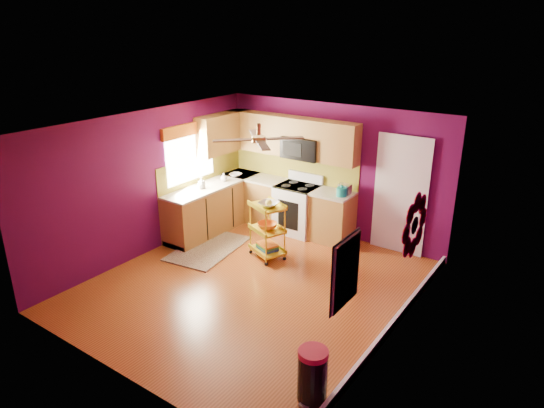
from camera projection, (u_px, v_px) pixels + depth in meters
The scene contains 18 objects.
ground at pixel (253, 285), 7.54m from camera, with size 5.00×5.00×0.00m, color brown.
room_envelope at pixel (253, 186), 6.95m from camera, with size 4.54×5.04×2.52m.
lower_cabinets at pixel (253, 208), 9.50m from camera, with size 2.81×2.31×0.94m.
electric_range at pixel (297, 208), 9.33m from camera, with size 0.76×0.66×1.13m.
upper_cabinetry at pixel (268, 137), 9.24m from camera, with size 2.80×2.30×1.26m.
left_window at pixel (190, 144), 8.93m from camera, with size 0.08×1.35×1.08m.
panel_door at pixel (401, 197), 8.35m from camera, with size 0.95×0.11×2.15m.
right_wall_art at pixel (387, 244), 5.58m from camera, with size 0.04×2.74×1.04m.
ceiling_fan at pixel (259, 138), 6.89m from camera, with size 1.01×1.01×0.26m.
shag_rug at pixel (208, 248), 8.75m from camera, with size 0.94×1.53×0.02m, color black.
rolling_cart at pixel (268, 228), 8.26m from camera, with size 0.72×0.64×1.08m.
trash_can at pixel (312, 375), 5.16m from camera, with size 0.36×0.38×0.62m.
teal_kettle at pixel (342, 192), 8.60m from camera, with size 0.18×0.18×0.21m.
toaster at pixel (345, 189), 8.72m from camera, with size 0.22×0.15×0.18m, color beige.
soap_bottle_a at pixel (202, 183), 9.01m from camera, with size 0.10×0.10×0.21m, color #EA3F72.
soap_bottle_b at pixel (224, 177), 9.41m from camera, with size 0.13×0.13×0.17m, color white.
counter_dish at pixel (236, 175), 9.73m from camera, with size 0.24×0.24×0.06m, color white.
counter_cup at pixel (201, 186), 9.00m from camera, with size 0.14×0.14×0.11m, color white.
Camera 1 is at (4.04, -5.25, 3.83)m, focal length 32.00 mm.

